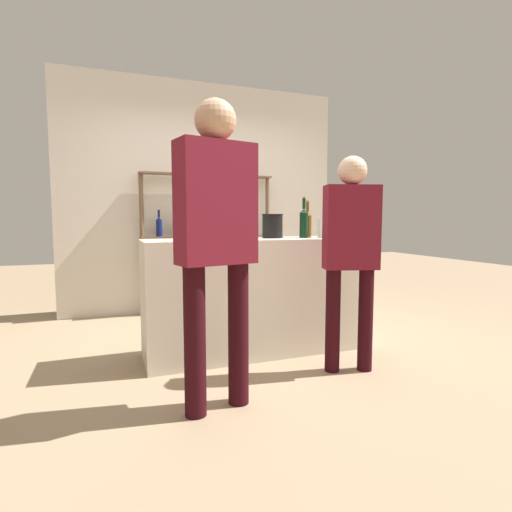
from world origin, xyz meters
TOP-DOWN VIEW (x-y plane):
  - ground_plane at (0.00, 0.00)m, footprint 16.00×16.00m
  - bar_counter at (0.00, 0.00)m, footprint 1.86×0.51m
  - back_wall at (0.00, 1.86)m, footprint 3.46×0.12m
  - back_shelf at (0.01, 1.68)m, footprint 1.62×0.18m
  - counter_bottle_0 at (-0.14, -0.15)m, footprint 0.08×0.08m
  - counter_bottle_1 at (0.51, 0.06)m, footprint 0.07×0.07m
  - counter_bottle_2 at (0.44, -0.01)m, footprint 0.07×0.07m
  - counter_bottle_3 at (-0.52, -0.05)m, footprint 0.08×0.08m
  - counter_bottle_4 at (-0.61, -0.12)m, footprint 0.07×0.07m
  - wine_glass at (-0.05, -0.04)m, footprint 0.07×0.07m
  - ice_bucket at (0.17, 0.06)m, footprint 0.19×0.19m
  - cork_jar at (0.61, -0.07)m, footprint 0.12×0.12m
  - customer_right at (0.51, -0.64)m, footprint 0.42×0.28m
  - customer_left at (-0.58, -0.88)m, footprint 0.48×0.29m

SIDE VIEW (x-z plane):
  - ground_plane at x=0.00m, z-range 0.00..0.00m
  - bar_counter at x=0.00m, z-range 0.00..0.98m
  - customer_right at x=0.51m, z-range 0.15..1.74m
  - cork_jar at x=0.61m, z-range 0.98..1.14m
  - customer_left at x=-0.58m, z-range 0.17..1.99m
  - ice_bucket at x=0.17m, z-range 0.98..1.18m
  - wine_glass at x=-0.05m, z-range 1.01..1.17m
  - back_shelf at x=0.01m, z-range 0.25..1.93m
  - counter_bottle_3 at x=-0.52m, z-range 0.94..1.25m
  - counter_bottle_1 at x=0.51m, z-range 0.94..1.27m
  - counter_bottle_0 at x=-0.14m, z-range 0.94..1.28m
  - counter_bottle_2 at x=0.44m, z-range 0.93..1.29m
  - counter_bottle_4 at x=-0.61m, z-range 0.94..1.31m
  - back_wall at x=0.00m, z-range 0.00..2.80m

